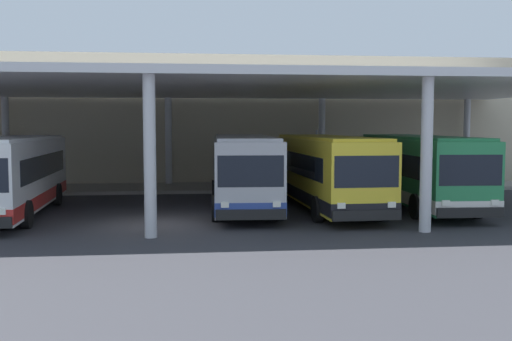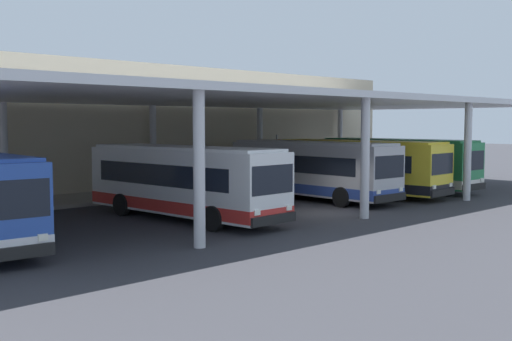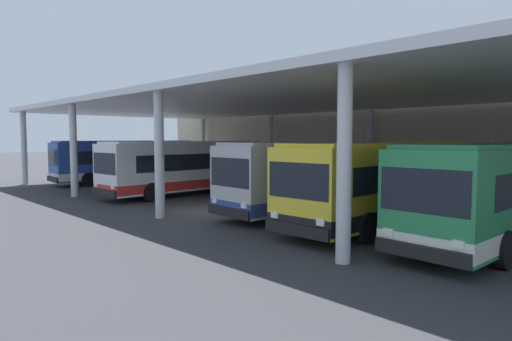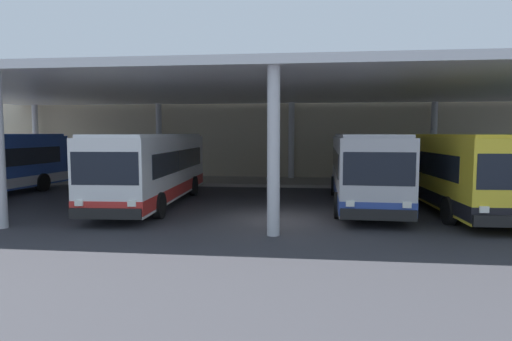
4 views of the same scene
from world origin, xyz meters
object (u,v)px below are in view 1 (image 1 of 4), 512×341
object	(u,v)px
bus_second_bay	(12,175)
bus_departing	(418,170)
bench_waiting	(246,177)
trash_bin	(281,177)
bus_far_bay	(327,171)
banner_sign	(317,155)
bus_middle_bay	(243,171)

from	to	relation	value
bus_second_bay	bus_departing	xyz separation A→B (m)	(17.13, 0.45, 0.00)
bench_waiting	trash_bin	xyz separation A→B (m)	(2.00, -0.29, 0.01)
bus_far_bay	bus_second_bay	bearing A→B (deg)	-178.95
bus_departing	bench_waiting	xyz separation A→B (m)	(-6.87, 8.53, -0.99)
bus_departing	banner_sign	size ratio (longest dim) A/B	3.31
bus_middle_bay	bus_departing	bearing A→B (deg)	-2.89
bus_second_bay	bus_departing	bearing A→B (deg)	1.51
bus_far_bay	trash_bin	distance (m)	8.54
banner_sign	bus_middle_bay	bearing A→B (deg)	-123.52
bus_departing	bench_waiting	world-z (taller)	bus_departing
bench_waiting	banner_sign	xyz separation A→B (m)	(3.96, -0.88, 1.32)
trash_bin	banner_sign	xyz separation A→B (m)	(1.95, -0.59, 1.30)
bus_second_bay	bench_waiting	size ratio (longest dim) A/B	5.91
bus_middle_bay	trash_bin	size ratio (longest dim) A/B	10.83
bus_far_bay	trash_bin	size ratio (longest dim) A/B	10.83
bus_far_bay	bus_departing	size ratio (longest dim) A/B	1.00
bench_waiting	banner_sign	distance (m)	4.26
trash_bin	banner_sign	size ratio (longest dim) A/B	0.31
bus_far_bay	bus_departing	distance (m)	4.18
bus_second_bay	bus_far_bay	distance (m)	12.96
bus_far_bay	bus_middle_bay	bearing A→B (deg)	170.35
bus_second_bay	bench_waiting	world-z (taller)	bus_second_bay
bench_waiting	banner_sign	bearing A→B (deg)	-12.49
bus_second_bay	bus_departing	distance (m)	17.14
bus_far_bay	trash_bin	bearing A→B (deg)	94.71
bus_middle_bay	bus_far_bay	xyz separation A→B (m)	(3.55, -0.60, 0.00)
bus_departing	bus_second_bay	bearing A→B (deg)	-178.49
bus_far_bay	bench_waiting	size ratio (longest dim) A/B	5.89
bus_second_bay	bus_far_bay	xyz separation A→B (m)	(12.96, 0.24, 0.00)
banner_sign	trash_bin	bearing A→B (deg)	163.19
trash_bin	bench_waiting	bearing A→B (deg)	171.86
bus_far_bay	banner_sign	xyz separation A→B (m)	(1.26, 7.87, 0.32)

